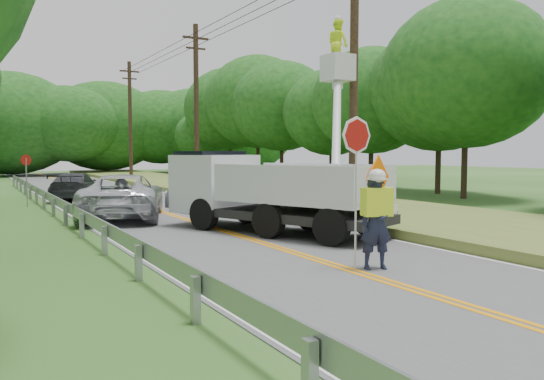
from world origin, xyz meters
TOP-DOWN VIEW (x-y plane):
  - ground at (0.00, 0.00)m, footprint 140.00×140.00m
  - road at (0.00, 14.00)m, footprint 7.20×96.00m
  - guardrail at (-4.02, 14.91)m, footprint 0.18×48.00m
  - utility_poles at (5.00, 17.02)m, footprint 1.60×43.30m
  - tall_grass_verge at (7.10, 14.00)m, footprint 7.00×96.00m
  - treeline_right at (16.29, 25.51)m, footprint 11.16×52.03m
  - treeline_horizon at (0.56, 56.19)m, footprint 57.70×15.04m
  - flagger at (0.53, 2.49)m, footprint 1.22×0.66m
  - bucket_truck at (1.17, 9.05)m, footprint 5.89×7.56m
  - suv_silver at (-1.90, 13.96)m, footprint 4.59×6.51m
  - suv_darkgrey at (-2.12, 23.07)m, footprint 3.52×5.22m
  - stop_sign_permanent at (-4.64, 20.50)m, footprint 0.48×0.22m
  - yard_sign at (5.74, 7.68)m, footprint 0.47×0.13m

SIDE VIEW (x-z plane):
  - ground at x=0.00m, z-range 0.00..0.00m
  - road at x=0.00m, z-range 0.00..0.02m
  - tall_grass_verge at x=7.10m, z-range 0.00..0.30m
  - yard_sign at x=5.74m, z-range 0.15..0.83m
  - guardrail at x=-4.02m, z-range 0.17..0.94m
  - suv_darkgrey at x=-2.12m, z-range 0.02..1.42m
  - suv_silver at x=-1.90m, z-range 0.02..1.67m
  - flagger at x=0.53m, z-range -0.45..2.77m
  - stop_sign_permanent at x=-4.64m, z-range 0.37..2.76m
  - bucket_truck at x=1.17m, z-range -1.92..5.09m
  - utility_poles at x=5.00m, z-range 0.27..10.27m
  - treeline_horizon at x=0.56m, z-range -0.26..11.26m
  - treeline_right at x=16.29m, z-range 0.64..11.92m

